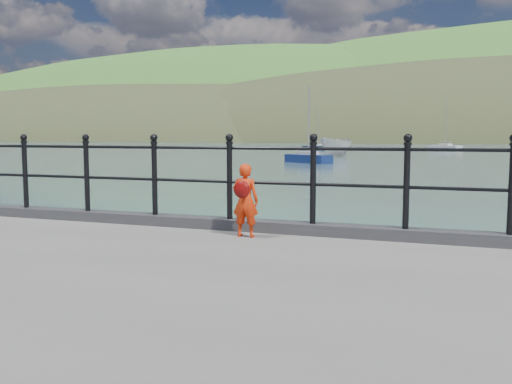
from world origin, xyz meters
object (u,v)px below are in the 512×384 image
at_px(sailboat_deep, 445,148).
at_px(sailboat_port, 308,159).
at_px(child, 245,200).
at_px(launch_white, 336,147).
at_px(railing, 270,172).
at_px(sailboat_left, 318,148).

bearing_deg(sailboat_deep, sailboat_port, -61.96).
relative_size(child, launch_white, 0.17).
relative_size(railing, child, 18.82).
height_order(child, launch_white, launch_white).
xyz_separation_m(sailboat_port, sailboat_deep, (10.49, 50.23, 0.00)).
xyz_separation_m(railing, sailboat_left, (-17.86, 77.99, -1.48)).
xyz_separation_m(launch_white, sailboat_deep, (10.91, 36.50, -0.73)).
relative_size(railing, sailboat_deep, 2.14).
relative_size(child, sailboat_port, 0.14).
xyz_separation_m(sailboat_port, sailboat_left, (-8.69, 39.98, -0.00)).
bearing_deg(launch_white, sailboat_port, -69.62).
distance_m(sailboat_port, sailboat_deep, 51.32).
height_order(railing, sailboat_port, sailboat_port).
bearing_deg(launch_white, child, -61.17).
bearing_deg(railing, sailboat_port, 103.56).
bearing_deg(sailboat_port, launch_white, 122.87).
bearing_deg(launch_white, railing, -60.88).
distance_m(railing, sailboat_deep, 88.27).
distance_m(launch_white, sailboat_port, 13.76).
bearing_deg(railing, child, -111.90).
bearing_deg(railing, sailboat_deep, 89.14).
bearing_deg(sailboat_left, railing, -105.63).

